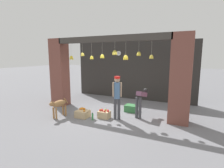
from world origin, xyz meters
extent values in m
plane|color=slate|center=(0.00, 0.00, 0.00)|extent=(60.00, 60.00, 0.00)
cube|color=#2D2B28|center=(0.00, 2.97, 1.57)|extent=(6.71, 0.12, 3.15)
cube|color=brown|center=(-2.70, 0.30, 1.57)|extent=(0.70, 0.60, 3.15)
cube|color=brown|center=(2.70, 0.30, 1.57)|extent=(0.70, 0.60, 3.15)
cube|color=#3D3833|center=(0.00, 0.12, 3.03)|extent=(4.81, 0.24, 0.24)
cylinder|color=#B2AD99|center=(-1.81, 0.08, 2.64)|extent=(0.01, 0.01, 0.53)
ellipsoid|color=yellow|center=(-1.76, 0.08, 2.28)|extent=(0.13, 0.07, 0.20)
ellipsoid|color=yellow|center=(-1.81, 0.13, 2.28)|extent=(0.07, 0.13, 0.20)
ellipsoid|color=yellow|center=(-1.86, 0.08, 2.28)|extent=(0.13, 0.07, 0.20)
ellipsoid|color=yellow|center=(-1.81, 0.03, 2.28)|extent=(0.07, 0.13, 0.20)
cylinder|color=#B2AD99|center=(-1.23, 0.11, 2.70)|extent=(0.01, 0.01, 0.41)
ellipsoid|color=yellow|center=(-1.19, 0.11, 2.43)|extent=(0.11, 0.06, 0.16)
ellipsoid|color=yellow|center=(-1.20, 0.14, 2.43)|extent=(0.09, 0.10, 0.17)
ellipsoid|color=yellow|center=(-1.24, 0.15, 2.43)|extent=(0.07, 0.11, 0.17)
ellipsoid|color=yellow|center=(-1.27, 0.12, 2.43)|extent=(0.10, 0.08, 0.17)
ellipsoid|color=yellow|center=(-1.27, 0.09, 2.43)|extent=(0.10, 0.08, 0.17)
ellipsoid|color=yellow|center=(-1.24, 0.07, 2.43)|extent=(0.07, 0.11, 0.17)
ellipsoid|color=yellow|center=(-1.20, 0.07, 2.43)|extent=(0.09, 0.10, 0.17)
cylinder|color=#B2AD99|center=(-0.81, 0.17, 2.64)|extent=(0.01, 0.01, 0.54)
ellipsoid|color=yellow|center=(-0.77, 0.17, 2.30)|extent=(0.11, 0.06, 0.16)
ellipsoid|color=yellow|center=(-0.79, 0.20, 2.30)|extent=(0.09, 0.10, 0.17)
ellipsoid|color=yellow|center=(-0.82, 0.20, 2.30)|extent=(0.07, 0.10, 0.17)
ellipsoid|color=yellow|center=(-0.85, 0.18, 2.30)|extent=(0.10, 0.08, 0.17)
ellipsoid|color=yellow|center=(-0.85, 0.15, 2.30)|extent=(0.10, 0.08, 0.17)
ellipsoid|color=yellow|center=(-0.82, 0.13, 2.30)|extent=(0.07, 0.10, 0.17)
ellipsoid|color=yellow|center=(-0.79, 0.13, 2.30)|extent=(0.09, 0.10, 0.17)
cylinder|color=#B2AD99|center=(-0.27, 0.10, 2.67)|extent=(0.01, 0.01, 0.48)
ellipsoid|color=yellow|center=(-0.23, 0.10, 2.35)|extent=(0.12, 0.06, 0.18)
ellipsoid|color=yellow|center=(-0.25, 0.14, 2.35)|extent=(0.10, 0.11, 0.19)
ellipsoid|color=yellow|center=(-0.28, 0.15, 2.35)|extent=(0.08, 0.12, 0.19)
ellipsoid|color=yellow|center=(-0.31, 0.12, 2.35)|extent=(0.12, 0.09, 0.19)
ellipsoid|color=yellow|center=(-0.31, 0.08, 2.35)|extent=(0.12, 0.09, 0.19)
ellipsoid|color=yellow|center=(-0.28, 0.06, 2.35)|extent=(0.08, 0.12, 0.19)
ellipsoid|color=yellow|center=(-0.25, 0.07, 2.35)|extent=(0.10, 0.11, 0.19)
cylinder|color=#B2AD99|center=(0.28, 0.09, 2.74)|extent=(0.01, 0.01, 0.33)
ellipsoid|color=yellow|center=(0.33, 0.09, 2.49)|extent=(0.13, 0.07, 0.20)
ellipsoid|color=yellow|center=(0.30, 0.14, 2.49)|extent=(0.09, 0.13, 0.21)
ellipsoid|color=yellow|center=(0.24, 0.12, 2.49)|extent=(0.13, 0.11, 0.21)
ellipsoid|color=yellow|center=(0.24, 0.07, 2.49)|extent=(0.13, 0.11, 0.21)
ellipsoid|color=yellow|center=(0.30, 0.05, 2.49)|extent=(0.09, 0.13, 0.21)
cylinder|color=#B2AD99|center=(0.72, 0.12, 2.65)|extent=(0.01, 0.01, 0.51)
ellipsoid|color=yellow|center=(0.78, 0.12, 2.31)|extent=(0.14, 0.07, 0.21)
ellipsoid|color=yellow|center=(0.75, 0.17, 2.31)|extent=(0.11, 0.13, 0.22)
ellipsoid|color=yellow|center=(0.70, 0.17, 2.31)|extent=(0.11, 0.13, 0.22)
ellipsoid|color=yellow|center=(0.67, 0.12, 2.31)|extent=(0.14, 0.07, 0.21)
ellipsoid|color=yellow|center=(0.70, 0.08, 2.31)|extent=(0.11, 0.13, 0.22)
ellipsoid|color=yellow|center=(0.75, 0.08, 2.31)|extent=(0.11, 0.13, 0.22)
cylinder|color=#B2AD99|center=(1.25, 0.07, 2.71)|extent=(0.01, 0.01, 0.39)
ellipsoid|color=gold|center=(1.29, 0.07, 2.44)|extent=(0.11, 0.06, 0.16)
ellipsoid|color=gold|center=(1.27, 0.11, 2.44)|extent=(0.09, 0.10, 0.17)
ellipsoid|color=gold|center=(1.24, 0.11, 2.44)|extent=(0.07, 0.11, 0.17)
ellipsoid|color=gold|center=(1.21, 0.09, 2.44)|extent=(0.11, 0.08, 0.17)
ellipsoid|color=gold|center=(1.21, 0.06, 2.44)|extent=(0.11, 0.08, 0.17)
ellipsoid|color=gold|center=(1.24, 0.03, 2.44)|extent=(0.07, 0.11, 0.17)
ellipsoid|color=gold|center=(1.27, 0.04, 2.44)|extent=(0.09, 0.10, 0.17)
cylinder|color=#B2AD99|center=(1.71, 0.08, 2.66)|extent=(0.01, 0.01, 0.50)
ellipsoid|color=yellow|center=(1.75, 0.08, 2.34)|extent=(0.10, 0.05, 0.15)
ellipsoid|color=yellow|center=(1.73, 0.11, 2.34)|extent=(0.09, 0.09, 0.16)
ellipsoid|color=yellow|center=(1.70, 0.11, 2.34)|extent=(0.07, 0.10, 0.16)
ellipsoid|color=yellow|center=(1.68, 0.09, 2.34)|extent=(0.10, 0.08, 0.16)
ellipsoid|color=yellow|center=(1.68, 0.06, 2.34)|extent=(0.10, 0.08, 0.16)
ellipsoid|color=yellow|center=(1.70, 0.04, 2.34)|extent=(0.07, 0.10, 0.16)
ellipsoid|color=yellow|center=(1.73, 0.05, 2.34)|extent=(0.09, 0.09, 0.16)
ellipsoid|color=#9E7042|center=(-1.53, -1.09, 0.55)|extent=(0.32, 0.64, 0.25)
cylinder|color=#9E7042|center=(-1.49, -1.33, 0.22)|extent=(0.07, 0.07, 0.44)
cylinder|color=#9E7042|center=(-1.63, -1.32, 0.22)|extent=(0.07, 0.07, 0.44)
cylinder|color=#9E7042|center=(-1.43, -0.87, 0.22)|extent=(0.07, 0.07, 0.44)
cylinder|color=#9E7042|center=(-1.58, -0.85, 0.22)|extent=(0.07, 0.07, 0.44)
ellipsoid|color=#9E7042|center=(-1.57, -1.43, 0.61)|extent=(0.18, 0.24, 0.17)
cone|color=brown|center=(-1.52, -1.43, 0.70)|extent=(0.06, 0.06, 0.07)
cone|color=brown|center=(-1.62, -1.42, 0.70)|extent=(0.06, 0.06, 0.07)
cylinder|color=#9E7042|center=(-1.49, -0.76, 0.58)|extent=(0.07, 0.20, 0.25)
cylinder|color=#424247|center=(0.65, -0.32, 0.40)|extent=(0.11, 0.11, 0.81)
cylinder|color=#424247|center=(0.52, -0.38, 0.40)|extent=(0.11, 0.11, 0.81)
cube|color=#4C7099|center=(0.59, -0.35, 1.11)|extent=(0.25, 0.24, 0.60)
cylinder|color=tan|center=(0.71, -0.30, 1.14)|extent=(0.06, 0.06, 0.53)
cylinder|color=tan|center=(0.46, -0.41, 1.14)|extent=(0.06, 0.06, 0.53)
sphere|color=tan|center=(0.59, -0.35, 1.51)|extent=(0.21, 0.21, 0.21)
cylinder|color=red|center=(0.59, -0.35, 1.60)|extent=(0.21, 0.21, 0.07)
cube|color=red|center=(0.63, -0.45, 1.57)|extent=(0.21, 0.18, 0.01)
cylinder|color=#424247|center=(1.20, 0.12, 0.41)|extent=(0.11, 0.11, 0.82)
cylinder|color=#424247|center=(1.34, 0.10, 0.41)|extent=(0.11, 0.11, 0.82)
cube|color=#754760|center=(1.32, 0.38, 0.90)|extent=(0.31, 0.63, 0.31)
sphere|color=black|center=(1.37, 0.76, 0.97)|extent=(0.20, 0.20, 0.20)
cube|color=tan|center=(-0.71, -0.72, 0.13)|extent=(0.49, 0.43, 0.27)
sphere|color=orange|center=(-0.59, -0.79, 0.30)|extent=(0.08, 0.08, 0.08)
sphere|color=orange|center=(-0.72, -0.58, 0.30)|extent=(0.08, 0.08, 0.08)
sphere|color=orange|center=(-0.84, -0.60, 0.30)|extent=(0.08, 0.08, 0.08)
sphere|color=orange|center=(-0.81, -0.57, 0.30)|extent=(0.08, 0.08, 0.08)
sphere|color=orange|center=(-0.87, -0.55, 0.30)|extent=(0.08, 0.08, 0.08)
sphere|color=orange|center=(-0.87, -0.65, 0.30)|extent=(0.08, 0.08, 0.08)
cube|color=tan|center=(0.08, -0.43, 0.13)|extent=(0.44, 0.33, 0.27)
sphere|color=red|center=(0.25, -0.43, 0.30)|extent=(0.08, 0.08, 0.08)
sphere|color=red|center=(0.15, -0.51, 0.30)|extent=(0.08, 0.08, 0.08)
sphere|color=red|center=(-0.07, -0.47, 0.30)|extent=(0.08, 0.08, 0.08)
sphere|color=#99B238|center=(-0.08, -0.43, 0.30)|extent=(0.08, 0.08, 0.08)
sphere|color=red|center=(0.20, -0.37, 0.30)|extent=(0.08, 0.08, 0.08)
sphere|color=red|center=(0.02, -0.46, 0.30)|extent=(0.08, 0.08, 0.08)
sphere|color=#99B238|center=(0.10, -0.36, 0.30)|extent=(0.08, 0.08, 0.08)
sphere|color=red|center=(-0.04, -0.38, 0.30)|extent=(0.08, 0.08, 0.08)
cube|color=#387A42|center=(0.75, 0.76, 0.14)|extent=(0.50, 0.42, 0.29)
cylinder|color=#38934C|center=(-0.20, -0.81, 0.13)|extent=(0.06, 0.06, 0.25)
cylinder|color=black|center=(-0.20, -0.81, 0.27)|extent=(0.04, 0.04, 0.03)
cylinder|color=black|center=(-0.76, 2.90, 2.50)|extent=(0.27, 0.01, 0.27)
cylinder|color=white|center=(-0.76, 2.89, 2.50)|extent=(0.26, 0.02, 0.26)
cube|color=black|center=(-0.76, 2.88, 2.53)|extent=(0.01, 0.01, 0.07)
cube|color=black|center=(-0.72, 2.88, 2.50)|extent=(0.10, 0.01, 0.01)
camera|label=1|loc=(3.14, -6.12, 2.39)|focal=28.00mm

